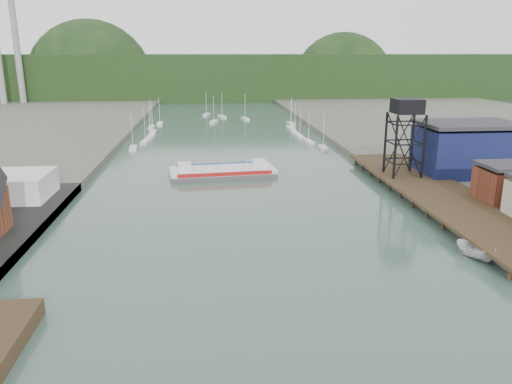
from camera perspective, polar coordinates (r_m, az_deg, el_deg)
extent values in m
plane|color=#314C41|center=(50.09, 2.28, -17.33)|extent=(600.00, 600.00, 0.00)
cube|color=black|center=(99.95, 20.08, -0.01)|extent=(14.00, 70.00, 0.50)
cylinder|color=black|center=(97.81, 16.84, -0.72)|extent=(0.60, 0.60, 2.20)
cylinder|color=black|center=(102.95, 23.03, -0.51)|extent=(0.60, 0.60, 2.20)
cylinder|color=black|center=(105.45, 15.66, 4.92)|extent=(0.50, 0.50, 13.00)
cylinder|color=black|center=(107.76, 18.64, 4.90)|extent=(0.50, 0.50, 13.00)
cylinder|color=black|center=(110.97, 14.56, 5.51)|extent=(0.50, 0.50, 13.00)
cylinder|color=black|center=(113.16, 17.43, 5.49)|extent=(0.50, 0.50, 13.00)
cube|color=black|center=(108.22, 16.90, 9.38)|extent=(5.50, 5.50, 3.00)
cube|color=#0E153D|center=(117.83, 22.93, 4.33)|extent=(20.00, 14.00, 10.00)
cube|color=#2D2D33|center=(116.93, 23.24, 7.16)|extent=(20.50, 14.50, 0.80)
cube|color=#542118|center=(97.74, 26.73, 0.55)|extent=(9.00, 8.00, 6.00)
cube|color=silver|center=(149.50, -13.87, 4.84)|extent=(2.67, 7.65, 0.90)
cube|color=silver|center=(160.33, -12.51, 5.64)|extent=(2.81, 7.67, 0.90)
cube|color=silver|center=(168.96, -11.98, 6.17)|extent=(2.35, 7.59, 0.90)
cube|color=silver|center=(178.71, -11.68, 6.69)|extent=(2.01, 7.50, 0.90)
cube|color=silver|center=(190.94, -11.87, 7.24)|extent=(2.00, 7.50, 0.90)
cube|color=silver|center=(200.41, -10.92, 7.68)|extent=(2.16, 7.54, 0.90)
cube|color=silver|center=(147.05, 7.69, 4.99)|extent=(2.53, 7.62, 0.90)
cube|color=silver|center=(157.62, 6.00, 5.76)|extent=(2.76, 7.67, 0.90)
cube|color=silver|center=(165.93, 5.06, 6.28)|extent=(2.22, 7.56, 0.90)
cube|color=silver|center=(174.63, 4.45, 6.76)|extent=(2.18, 7.54, 0.90)
cube|color=silver|center=(185.50, 3.98, 7.29)|extent=(2.46, 7.61, 0.90)
cube|color=silver|center=(197.19, 4.03, 7.79)|extent=(2.48, 7.61, 0.90)
cube|color=silver|center=(203.39, -4.83, 8.02)|extent=(3.78, 7.76, 0.90)
cube|color=silver|center=(211.91, -1.26, 8.37)|extent=(3.31, 7.74, 0.90)
cube|color=silver|center=(219.34, -3.89, 8.59)|extent=(3.76, 7.76, 0.90)
cube|color=silver|center=(227.18, -5.69, 8.80)|extent=(3.40, 7.74, 0.90)
cylinder|color=gray|center=(292.77, -25.67, 14.73)|extent=(3.20, 3.20, 60.00)
cube|color=black|center=(341.97, -4.74, 13.07)|extent=(500.00, 120.00, 28.00)
sphere|color=black|center=(350.03, -18.22, 11.76)|extent=(80.00, 80.00, 80.00)
sphere|color=black|center=(365.07, 9.85, 12.11)|extent=(70.00, 70.00, 70.00)
cube|color=#4B4B4E|center=(114.43, -3.84, 2.10)|extent=(24.62, 11.86, 0.95)
cube|color=silver|center=(114.23, -3.85, 2.51)|extent=(24.62, 11.86, 0.76)
cube|color=#B11414|center=(109.55, -3.52, 2.05)|extent=(20.84, 2.25, 0.86)
cube|color=navy|center=(118.83, -4.16, 3.12)|extent=(20.84, 2.25, 0.86)
cube|color=silver|center=(113.21, -8.16, 2.86)|extent=(3.13, 3.13, 1.90)
cube|color=silver|center=(115.37, 0.36, 3.26)|extent=(3.13, 3.13, 1.90)
imported|color=silver|center=(74.59, 23.80, -6.23)|extent=(4.51, 6.34, 2.30)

